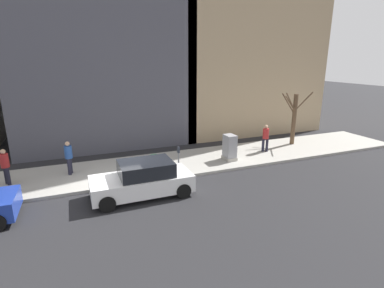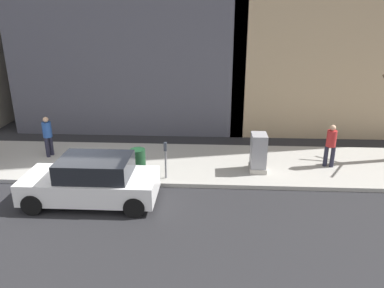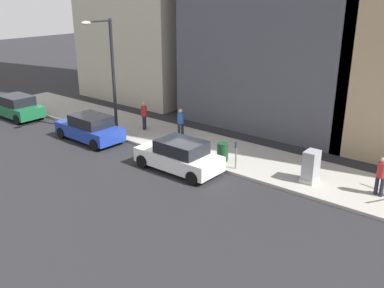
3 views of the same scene
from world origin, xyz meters
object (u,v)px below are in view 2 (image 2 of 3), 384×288
object	(u,v)px
utility_box	(258,153)
pedestrian_midblock	(48,134)
parking_meter	(166,157)
pedestrian_near_meter	(331,143)
trash_bin	(138,161)
parked_car_white	(92,181)

from	to	relation	value
utility_box	pedestrian_midblock	bearing A→B (deg)	83.06
parking_meter	pedestrian_near_meter	xyz separation A→B (m)	(1.39, -6.09, 0.11)
utility_box	parking_meter	bearing A→B (deg)	104.29
parking_meter	utility_box	world-z (taller)	utility_box
utility_box	pedestrian_near_meter	world-z (taller)	pedestrian_near_meter
utility_box	trash_bin	size ratio (longest dim) A/B	1.59
trash_bin	pedestrian_midblock	world-z (taller)	pedestrian_midblock
parked_car_white	parking_meter	xyz separation A→B (m)	(1.58, -2.15, 0.24)
trash_bin	pedestrian_midblock	xyz separation A→B (m)	(1.42, 3.93, 0.49)
utility_box	parked_car_white	bearing A→B (deg)	113.86
pedestrian_midblock	pedestrian_near_meter	bearing A→B (deg)	102.59
parked_car_white	pedestrian_near_meter	distance (m)	8.77
parked_car_white	pedestrian_midblock	bearing A→B (deg)	39.43
utility_box	pedestrian_midblock	xyz separation A→B (m)	(1.02, 8.35, 0.24)
parked_car_white	pedestrian_midblock	distance (m)	4.49
parking_meter	trash_bin	distance (m)	1.23
utility_box	pedestrian_near_meter	bearing A→B (deg)	-78.99
parked_car_white	pedestrian_near_meter	size ratio (longest dim) A/B	2.54
parked_car_white	utility_box	world-z (taller)	utility_box
trash_bin	pedestrian_near_meter	bearing A→B (deg)	-82.56
trash_bin	pedestrian_near_meter	distance (m)	7.25
parking_meter	pedestrian_near_meter	world-z (taller)	pedestrian_near_meter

